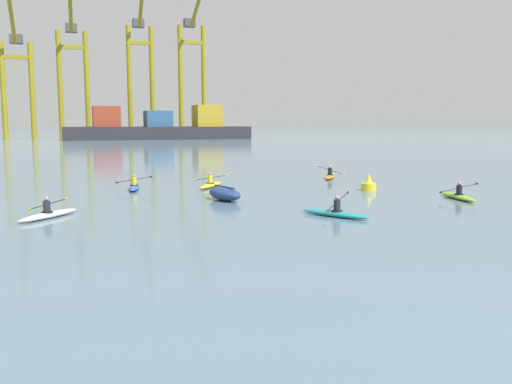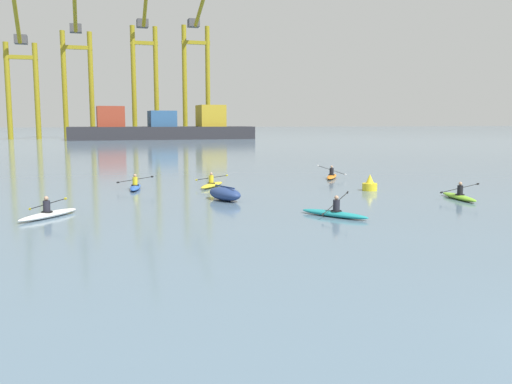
{
  "view_description": "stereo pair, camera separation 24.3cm",
  "coord_description": "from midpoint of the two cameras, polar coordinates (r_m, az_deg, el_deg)",
  "views": [
    {
      "loc": [
        -10.4,
        -6.35,
        4.17
      ],
      "look_at": [
        -1.76,
        19.94,
        0.6
      ],
      "focal_mm": 38.57,
      "sensor_mm": 36.0,
      "label": 1
    },
    {
      "loc": [
        -10.16,
        -6.42,
        4.17
      ],
      "look_at": [
        -1.76,
        19.94,
        0.6
      ],
      "focal_mm": 38.57,
      "sensor_mm": 36.0,
      "label": 2
    }
  ],
  "objects": [
    {
      "name": "kayak_orange",
      "position": [
        40.82,
        7.52,
        1.67
      ],
      "size": [
        2.29,
        3.21,
        0.99
      ],
      "color": "orange",
      "rests_on": "ground"
    },
    {
      "name": "gantry_crane_west",
      "position": [
        139.3,
        -23.63,
        11.46
      ],
      "size": [
        7.31,
        16.28,
        33.49
      ],
      "color": "olive",
      "rests_on": "ground"
    },
    {
      "name": "kayak_white",
      "position": [
        25.53,
        -20.96,
        -2.15
      ],
      "size": [
        2.67,
        2.97,
        0.98
      ],
      "color": "silver",
      "rests_on": "ground"
    },
    {
      "name": "kayak_lime",
      "position": [
        31.52,
        20.02,
        -0.38
      ],
      "size": [
        2.23,
        3.45,
        0.95
      ],
      "color": "#7ABC2D",
      "rests_on": "ground"
    },
    {
      "name": "channel_buoy",
      "position": [
        33.98,
        11.41,
        0.77
      ],
      "size": [
        0.9,
        0.9,
        1.0
      ],
      "color": "yellow",
      "rests_on": "ground"
    },
    {
      "name": "kayak_blue",
      "position": [
        34.69,
        -12.71,
        0.55
      ],
      "size": [
        2.24,
        3.45,
        0.95
      ],
      "color": "#2856B2",
      "rests_on": "ground"
    },
    {
      "name": "gantry_crane_east_mid",
      "position": [
        144.32,
        -11.93,
        13.03
      ],
      "size": [
        6.81,
        18.05,
        39.51
      ],
      "color": "olive",
      "rests_on": "ground"
    },
    {
      "name": "kayak_yellow",
      "position": [
        35.09,
        -4.91,
        0.78
      ],
      "size": [
        2.42,
        3.14,
        0.95
      ],
      "color": "yellow",
      "rests_on": "ground"
    },
    {
      "name": "kayak_teal",
      "position": [
        24.39,
        7.93,
        -2.15
      ],
      "size": [
        2.29,
        3.21,
        1.07
      ],
      "color": "teal",
      "rests_on": "ground"
    },
    {
      "name": "gantry_crane_east",
      "position": [
        146.19,
        -6.66,
        13.05
      ],
      "size": [
        7.3,
        18.87,
        35.89
      ],
      "color": "olive",
      "rests_on": "ground"
    },
    {
      "name": "capsized_dinghy",
      "position": [
        29.16,
        -3.51,
        -0.19
      ],
      "size": [
        1.81,
        2.81,
        0.76
      ],
      "color": "navy",
      "rests_on": "ground"
    },
    {
      "name": "container_barge",
      "position": [
        131.47,
        -10.1,
        6.56
      ],
      "size": [
        42.47,
        10.53,
        8.02
      ],
      "color": "#28282D",
      "rests_on": "ground"
    },
    {
      "name": "gantry_crane_west_mid",
      "position": [
        143.05,
        -18.52,
        12.28
      ],
      "size": [
        7.43,
        18.34,
        33.97
      ],
      "color": "olive",
      "rests_on": "ground"
    }
  ]
}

